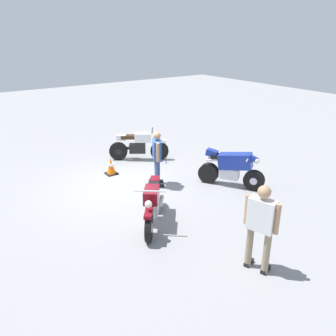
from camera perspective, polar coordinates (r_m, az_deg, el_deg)
name	(u,v)px	position (r m, az deg, el deg)	size (l,w,h in m)	color
ground_plane	(129,186)	(10.25, -6.54, -2.99)	(40.00, 40.00, 0.00)	gray
motorcycle_silver_cruiser	(138,146)	(12.16, -4.90, 3.72)	(1.27, 1.80, 1.09)	black
motorcycle_maroon_cruiser	(153,203)	(8.09, -2.56, -5.84)	(1.70, 1.41, 1.09)	black
motorcycle_blue_sportbike	(232,167)	(10.13, 10.48, 0.12)	(1.77, 1.16, 1.14)	black
person_in_white_shirt	(261,223)	(6.55, 15.08, -8.77)	(0.67, 0.42, 1.76)	gray
person_in_blue_shirt	(157,156)	(9.92, -1.82, 2.06)	(0.60, 0.47, 1.64)	#384772
traffic_cone	(111,166)	(11.09, -9.40, 0.27)	(0.36, 0.36, 0.53)	black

